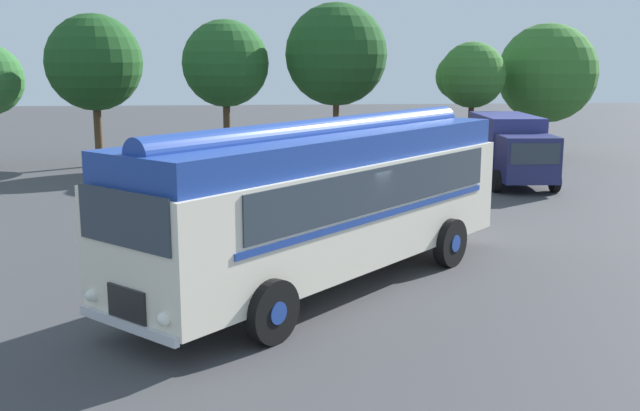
% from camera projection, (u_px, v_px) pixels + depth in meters
% --- Properties ---
extents(ground_plane, '(120.00, 120.00, 0.00)m').
position_uv_depth(ground_plane, '(325.00, 281.00, 15.91)').
color(ground_plane, '#3D3D3F').
extents(vintage_bus, '(8.73, 8.98, 3.49)m').
position_uv_depth(vintage_bus, '(326.00, 196.00, 15.28)').
color(vintage_bus, silver).
rests_on(vintage_bus, ground).
extents(car_near_left, '(2.21, 4.32, 1.66)m').
position_uv_depth(car_near_left, '(202.00, 162.00, 27.85)').
color(car_near_left, '#144C28').
rests_on(car_near_left, ground).
extents(car_mid_left, '(2.42, 4.40, 1.66)m').
position_uv_depth(car_mid_left, '(286.00, 160.00, 28.34)').
color(car_mid_left, '#B7BABF').
rests_on(car_mid_left, ground).
extents(car_mid_right, '(2.14, 4.29, 1.66)m').
position_uv_depth(car_mid_right, '(358.00, 162.00, 27.93)').
color(car_mid_right, black).
rests_on(car_mid_right, ground).
extents(car_far_right, '(2.06, 4.25, 1.66)m').
position_uv_depth(car_far_right, '(427.00, 159.00, 28.77)').
color(car_far_right, maroon).
rests_on(car_far_right, ground).
extents(box_van, '(2.58, 5.87, 2.50)m').
position_uv_depth(box_van, '(510.00, 147.00, 28.23)').
color(box_van, navy).
rests_on(box_van, ground).
extents(tree_left_of_centre, '(4.12, 4.12, 6.52)m').
position_uv_depth(tree_left_of_centre, '(92.00, 63.00, 32.03)').
color(tree_left_of_centre, '#4C3823').
rests_on(tree_left_of_centre, ground).
extents(tree_centre, '(3.75, 3.75, 6.29)m').
position_uv_depth(tree_centre, '(225.00, 65.00, 32.30)').
color(tree_centre, '#4C3823').
rests_on(tree_centre, ground).
extents(tree_right_of_centre, '(4.44, 4.44, 7.02)m').
position_uv_depth(tree_right_of_centre, '(337.00, 53.00, 32.60)').
color(tree_right_of_centre, '#4C3823').
rests_on(tree_right_of_centre, ground).
extents(tree_far_right, '(3.02, 2.92, 5.37)m').
position_uv_depth(tree_far_right, '(469.00, 76.00, 33.30)').
color(tree_far_right, '#4C3823').
rests_on(tree_far_right, ground).
extents(tree_extra_right, '(4.61, 4.61, 6.25)m').
position_uv_depth(tree_extra_right, '(548.00, 71.00, 34.84)').
color(tree_extra_right, '#4C3823').
rests_on(tree_extra_right, ground).
extents(traffic_cone, '(0.36, 0.36, 0.55)m').
position_uv_depth(traffic_cone, '(174.00, 292.00, 14.31)').
color(traffic_cone, orange).
rests_on(traffic_cone, ground).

